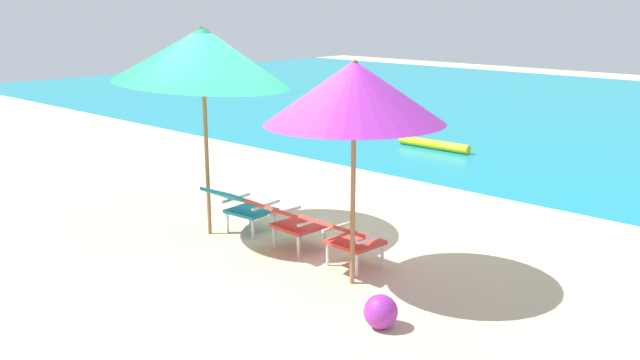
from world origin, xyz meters
The scene contains 8 objects.
ground_plane centered at (0.00, 4.00, 0.00)m, with size 40.00×40.00×0.00m, color #CCB78E.
swim_buoy centered at (-2.00, 6.09, 0.10)m, with size 0.18×0.18×1.60m, color yellow.
lounge_chair_left centered at (-0.81, 0.00, 0.40)m, with size 0.61×0.92×0.68m.
lounge_chair_center centered at (0.05, -0.02, 0.40)m, with size 0.60×0.91×0.68m.
lounge_chair_right centered at (0.91, -0.02, 0.40)m, with size 0.58×0.90×0.68m.
beach_umbrella_left centered at (-1.15, -0.24, 2.24)m, with size 3.03×3.03×2.64m.
beach_umbrella_right centered at (1.22, -0.24, 2.00)m, with size 2.14×2.13×2.33m.
beach_ball centered at (2.07, -0.85, 0.16)m, with size 0.31×0.31×0.31m, color purple.
Camera 1 is at (5.55, -5.41, 2.85)m, focal length 38.82 mm.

